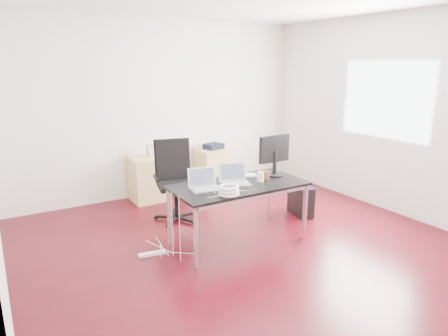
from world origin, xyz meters
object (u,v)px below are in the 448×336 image
office_chair (175,176)px  filing_cabinet_left (147,179)px  filing_cabinet_right (213,169)px  pc_tower (301,200)px  desk (238,188)px

office_chair → filing_cabinet_left: office_chair is taller
filing_cabinet_right → pc_tower: bearing=-74.7°
desk → filing_cabinet_left: size_ratio=2.29×
filing_cabinet_left → pc_tower: 2.40m
desk → office_chair: bearing=106.5°
desk → filing_cabinet_right: 2.19m
office_chair → pc_tower: office_chair is taller
desk → filing_cabinet_left: desk is taller
pc_tower → filing_cabinet_right: bearing=118.4°
filing_cabinet_right → office_chair: bearing=-140.8°
desk → filing_cabinet_left: 2.08m
desk → office_chair: 1.16m
filing_cabinet_left → pc_tower: filing_cabinet_left is taller
office_chair → filing_cabinet_left: size_ratio=1.54×
desk → pc_tower: size_ratio=3.56×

